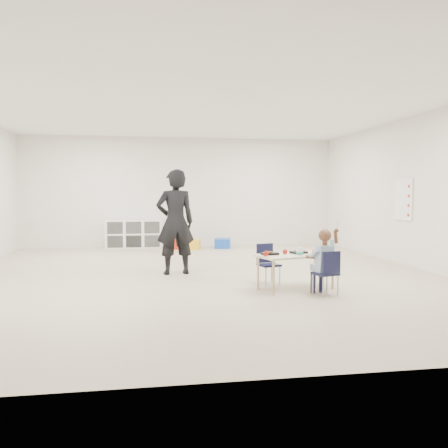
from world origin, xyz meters
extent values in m
plane|color=beige|center=(0.00, 0.00, 0.00)|extent=(9.00, 9.00, 0.00)
plane|color=white|center=(0.00, 0.00, 2.80)|extent=(9.00, 9.00, 0.00)
cube|color=white|center=(0.00, 4.50, 1.40)|extent=(8.00, 0.02, 2.80)
cube|color=white|center=(0.00, -4.50, 1.40)|extent=(8.00, 0.02, 2.80)
cube|color=white|center=(4.00, 0.00, 1.40)|extent=(0.02, 9.00, 2.80)
cube|color=beige|center=(1.20, -1.37, 0.49)|extent=(1.20, 0.82, 0.03)
cube|color=black|center=(1.27, -1.29, 0.52)|extent=(0.25, 0.21, 0.03)
cube|color=black|center=(0.82, -1.37, 0.52)|extent=(0.25, 0.21, 0.03)
cube|color=white|center=(1.22, -1.48, 0.55)|extent=(0.09, 0.09, 0.10)
ellipsoid|color=tan|center=(1.48, -1.37, 0.54)|extent=(0.09, 0.09, 0.07)
sphere|color=#9E130E|center=(1.04, -1.37, 0.54)|extent=(0.07, 0.07, 0.07)
sphere|color=#9E130E|center=(0.72, -1.53, 0.54)|extent=(0.07, 0.07, 0.07)
cube|color=white|center=(-1.20, 4.28, 0.35)|extent=(1.40, 0.40, 0.70)
cube|color=white|center=(3.98, 0.60, 1.25)|extent=(0.02, 0.60, 0.80)
imported|color=black|center=(-0.41, 0.20, 0.88)|extent=(0.70, 0.51, 1.77)
cube|color=#AF2311|center=(-0.12, 3.94, 0.12)|extent=(0.40, 0.51, 0.24)
cube|color=yellow|center=(0.22, 3.81, 0.12)|extent=(0.47, 0.55, 0.23)
cube|color=blue|center=(1.00, 3.89, 0.12)|extent=(0.48, 0.56, 0.24)
camera|label=1|loc=(-0.90, -7.79, 1.36)|focal=38.00mm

